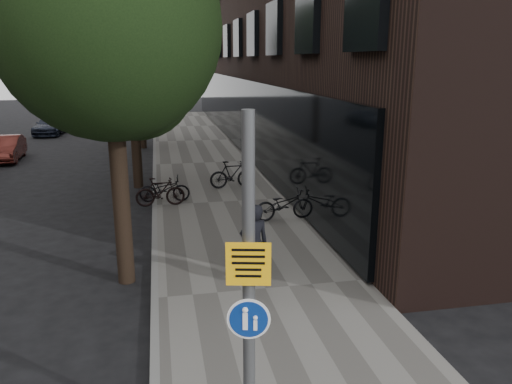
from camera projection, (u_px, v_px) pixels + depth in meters
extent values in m
cube|color=slate|center=(223.00, 203.00, 16.64)|extent=(4.50, 60.00, 0.12)
cube|color=slate|center=(155.00, 207.00, 16.22)|extent=(0.15, 60.00, 0.13)
cylinder|color=black|center=(122.00, 211.00, 10.50)|extent=(0.36, 0.36, 3.20)
sphere|color=black|center=(109.00, 27.00, 9.55)|extent=(4.40, 4.40, 4.40)
sphere|color=black|center=(135.00, 79.00, 10.64)|extent=(2.64, 2.64, 2.64)
cylinder|color=black|center=(136.00, 146.00, 18.56)|extent=(0.36, 0.36, 3.20)
sphere|color=black|center=(130.00, 42.00, 17.61)|extent=(5.00, 5.00, 5.00)
sphere|color=black|center=(143.00, 71.00, 18.70)|extent=(3.00, 3.00, 3.00)
cylinder|color=black|center=(142.00, 119.00, 27.10)|extent=(0.36, 0.36, 3.20)
sphere|color=black|center=(138.00, 48.00, 26.15)|extent=(5.00, 5.00, 5.00)
sphere|color=black|center=(147.00, 67.00, 27.24)|extent=(3.00, 3.00, 3.00)
cylinder|color=#595B5E|center=(249.00, 300.00, 5.39)|extent=(0.14, 0.14, 4.10)
cube|color=#E7A30C|center=(249.00, 261.00, 5.27)|extent=(0.47, 0.13, 0.47)
cylinder|color=navy|center=(249.00, 315.00, 5.44)|extent=(0.41, 0.10, 0.42)
cylinder|color=white|center=(249.00, 315.00, 5.44)|extent=(0.47, 0.12, 0.47)
imported|color=black|center=(254.00, 245.00, 10.30)|extent=(0.71, 0.55, 1.75)
imported|color=black|center=(284.00, 204.00, 14.63)|extent=(1.82, 0.80, 0.93)
imported|color=black|center=(232.00, 174.00, 18.29)|extent=(1.70, 0.56, 1.01)
imported|color=black|center=(164.00, 189.00, 16.51)|extent=(1.69, 0.69, 0.87)
imported|color=black|center=(160.00, 192.00, 16.00)|extent=(1.58, 0.49, 0.94)
imported|color=maroon|center=(6.00, 148.00, 23.89)|extent=(1.47, 3.64, 1.18)
imported|color=#191F2E|center=(51.00, 125.00, 32.38)|extent=(1.96, 4.18, 1.18)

